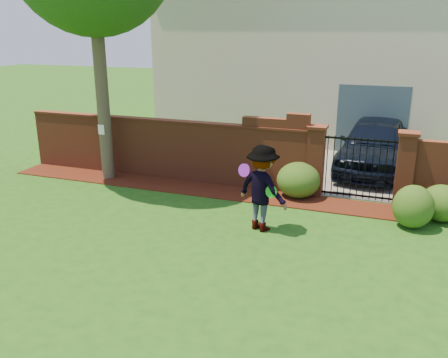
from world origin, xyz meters
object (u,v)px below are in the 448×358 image
(man, at_px, (261,189))
(frisbee_green, at_px, (271,192))
(frisbee_purple, at_px, (244,170))
(car, at_px, (373,147))

(man, relative_size, frisbee_green, 7.11)
(man, height_order, frisbee_purple, man)
(car, xyz_separation_m, frisbee_green, (-1.77, -5.55, 0.16))
(frisbee_purple, bearing_deg, man, -4.88)
(man, xyz_separation_m, frisbee_purple, (-0.40, 0.03, 0.36))
(car, xyz_separation_m, frisbee_purple, (-2.44, -5.33, 0.50))
(car, height_order, man, man)
(man, xyz_separation_m, frisbee_green, (0.27, -0.19, 0.02))
(man, bearing_deg, frisbee_purple, 18.38)
(car, relative_size, frisbee_green, 17.95)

